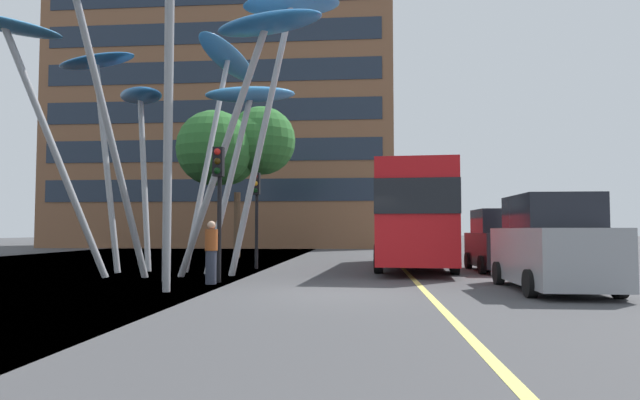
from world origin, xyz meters
TOP-DOWN VIEW (x-y plane):
  - ground at (-0.68, 0.00)m, footprint 120.00×240.00m
  - red_bus at (2.52, 8.38)m, footprint 3.23×10.35m
  - leaf_sculpture at (-5.14, 4.01)m, footprint 11.04×11.85m
  - traffic_light_kerb_near at (-3.33, 2.22)m, footprint 0.28×0.42m
  - traffic_light_kerb_far at (-3.32, 7.31)m, footprint 0.28×0.42m
  - car_parked_near at (5.05, 0.97)m, footprint 2.01×4.42m
  - car_parked_mid at (5.31, 6.90)m, footprint 1.94×3.82m
  - street_lamp at (-3.58, 0.01)m, footprint 1.61×0.44m
  - tree_pavement_near at (-6.17, 16.06)m, footprint 6.02×5.44m
  - pedestrian at (-3.41, 1.83)m, footprint 0.34×0.34m
  - backdrop_building at (-11.10, 33.47)m, footprint 27.83×11.33m

SIDE VIEW (x-z plane):
  - ground at x=-0.68m, z-range -0.10..0.00m
  - pedestrian at x=-3.41m, z-range 0.00..1.67m
  - car_parked_mid at x=5.31m, z-range -0.08..2.06m
  - car_parked_near at x=5.05m, z-range -0.07..2.19m
  - red_bus at x=2.52m, z-range 0.17..3.98m
  - traffic_light_kerb_far at x=-3.32m, z-range 0.80..4.32m
  - traffic_light_kerb_near at x=-3.33m, z-range 0.83..4.52m
  - street_lamp at x=-3.58m, z-range 1.05..8.71m
  - tree_pavement_near at x=-6.17m, z-range 1.80..9.97m
  - leaf_sculpture at x=-5.14m, z-range 2.22..11.54m
  - backdrop_building at x=-11.10m, z-range 0.00..24.39m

